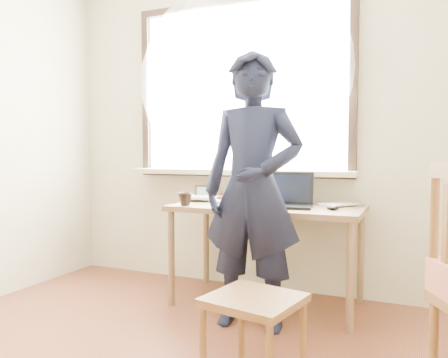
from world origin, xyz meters
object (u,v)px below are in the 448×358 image
at_px(laptop, 287,199).
at_px(mug_white, 259,194).
at_px(mug_dark, 185,199).
at_px(desk, 267,216).
at_px(work_chair, 254,310).
at_px(person, 253,190).

xyz_separation_m(laptop, mug_white, (-0.30, 0.26, -0.00)).
bearing_deg(mug_dark, laptop, 17.99).
xyz_separation_m(desk, mug_white, (-0.14, 0.23, 0.13)).
xyz_separation_m(laptop, work_chair, (0.12, -1.03, -0.42)).
relative_size(mug_white, person, 0.08).
bearing_deg(desk, mug_dark, -154.32).
height_order(laptop, work_chair, laptop).
bearing_deg(work_chair, person, 110.27).
bearing_deg(mug_white, laptop, -41.06).
xyz_separation_m(work_chair, person, (-0.24, 0.65, 0.50)).
relative_size(desk, work_chair, 2.82).
distance_m(mug_white, work_chair, 1.42).
bearing_deg(laptop, desk, 168.91).
bearing_deg(laptop, work_chair, -83.08).
xyz_separation_m(mug_white, mug_dark, (-0.38, -0.48, -0.01)).
bearing_deg(mug_white, person, -74.10).
xyz_separation_m(laptop, mug_dark, (-0.68, -0.22, -0.01)).
xyz_separation_m(mug_white, person, (0.18, -0.64, 0.09)).
bearing_deg(desk, work_chair, -75.14).
bearing_deg(mug_dark, person, -15.94).
distance_m(desk, laptop, 0.21).
bearing_deg(work_chair, mug_dark, 134.74).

